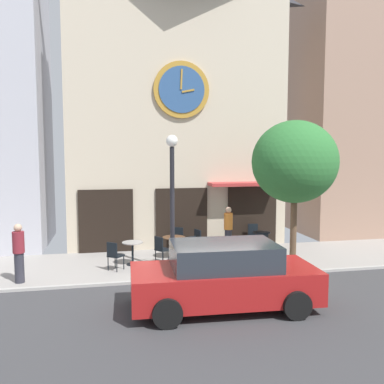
{
  "coord_description": "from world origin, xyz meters",
  "views": [
    {
      "loc": [
        -3.28,
        -11.28,
        3.65
      ],
      "look_at": [
        -0.58,
        2.0,
        2.34
      ],
      "focal_mm": 38.73,
      "sensor_mm": 36.0,
      "label": 1
    }
  ],
  "objects": [
    {
      "name": "cafe_table_center_right",
      "position": [
        -2.55,
        2.01,
        0.52
      ],
      "size": [
        0.67,
        0.67,
        0.75
      ],
      "color": "black",
      "rests_on": "ground_plane"
    },
    {
      "name": "cafe_chair_near_tree",
      "position": [
        -0.27,
        2.9,
        0.53
      ],
      "size": [
        0.52,
        0.52,
        0.9
      ],
      "color": "black",
      "rests_on": "ground_plane"
    },
    {
      "name": "street_lamp",
      "position": [
        -1.38,
        1.08,
        2.12
      ],
      "size": [
        0.36,
        0.36,
        4.17
      ],
      "color": "black",
      "rests_on": "ground_plane"
    },
    {
      "name": "cafe_table_center",
      "position": [
        2.17,
        2.77,
        0.5
      ],
      "size": [
        0.65,
        0.65,
        0.75
      ],
      "color": "black",
      "rests_on": "ground_plane"
    },
    {
      "name": "street_tree",
      "position": [
        2.35,
        0.56,
        3.34
      ],
      "size": [
        2.67,
        2.41,
        4.62
      ],
      "color": "brown",
      "rests_on": "ground_plane"
    },
    {
      "name": "cafe_chair_near_lamp",
      "position": [
        -0.7,
        1.87,
        0.53
      ],
      "size": [
        0.54,
        0.54,
        0.9
      ],
      "color": "black",
      "rests_on": "ground_plane"
    },
    {
      "name": "pedestrian_maroon",
      "position": [
        -5.76,
        0.78,
        0.86
      ],
      "size": [
        0.42,
        0.42,
        1.67
      ],
      "color": "#2D2D38",
      "rests_on": "ground_plane"
    },
    {
      "name": "cafe_chair_facing_street",
      "position": [
        -0.84,
        3.43,
        0.53
      ],
      "size": [
        0.55,
        0.55,
        0.9
      ],
      "color": "black",
      "rests_on": "ground_plane"
    },
    {
      "name": "clock_building",
      "position": [
        -0.58,
        4.99,
        6.04
      ],
      "size": [
        8.4,
        3.2,
        11.72
      ],
      "color": "beige",
      "rests_on": "ground_plane"
    },
    {
      "name": "cafe_table_leftmost",
      "position": [
        -1.1,
        2.61,
        0.55
      ],
      "size": [
        0.79,
        0.79,
        0.73
      ],
      "color": "black",
      "rests_on": "ground_plane"
    },
    {
      "name": "ground_plane",
      "position": [
        0.0,
        -1.23,
        -0.02
      ],
      "size": [
        26.52,
        10.51,
        0.13
      ],
      "color": "gray"
    },
    {
      "name": "neighbor_building_right",
      "position": [
        8.02,
        6.45,
        6.32
      ],
      "size": [
        5.72,
        4.89,
        12.64
      ],
      "color": "#9E7A66",
      "rests_on": "ground_plane"
    },
    {
      "name": "pedestrian_orange",
      "position": [
        0.97,
        3.01,
        0.86
      ],
      "size": [
        0.32,
        0.32,
        1.67
      ],
      "color": "#2D2D38",
      "rests_on": "ground_plane"
    },
    {
      "name": "cafe_chair_outer",
      "position": [
        -1.62,
        1.99,
        0.53
      ],
      "size": [
        0.56,
        0.56,
        0.9
      ],
      "color": "black",
      "rests_on": "ground_plane"
    },
    {
      "name": "cafe_chair_right_end",
      "position": [
        2.14,
        3.57,
        0.53
      ],
      "size": [
        0.45,
        0.45,
        0.9
      ],
      "color": "black",
      "rests_on": "ground_plane"
    },
    {
      "name": "cafe_chair_corner",
      "position": [
        1.91,
        2.03,
        0.53
      ],
      "size": [
        0.51,
        0.51,
        0.9
      ],
      "color": "black",
      "rests_on": "ground_plane"
    },
    {
      "name": "parked_car_red",
      "position": [
        -0.67,
        -2.2,
        0.76
      ],
      "size": [
        4.37,
        2.16,
        1.55
      ],
      "color": "maroon",
      "rests_on": "ground_plane"
    },
    {
      "name": "cafe_chair_curbside",
      "position": [
        -3.14,
        1.45,
        0.53
      ],
      "size": [
        0.56,
        0.56,
        0.9
      ],
      "color": "black",
      "rests_on": "ground_plane"
    }
  ]
}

